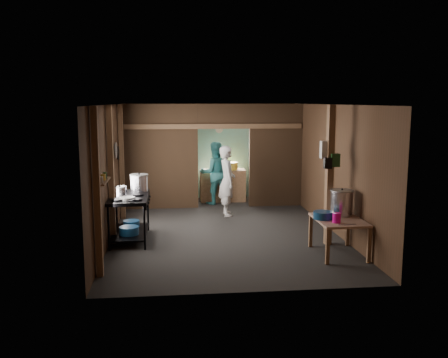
{
  "coord_description": "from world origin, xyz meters",
  "views": [
    {
      "loc": [
        -1.05,
        -10.05,
        2.67
      ],
      "look_at": [
        0.0,
        -0.2,
        1.1
      ],
      "focal_mm": 39.53,
      "sensor_mm": 36.0,
      "label": 1
    }
  ],
  "objects": [
    {
      "name": "pan_lid_big",
      "position": [
        -2.21,
        0.4,
        1.65
      ],
      "size": [
        0.03,
        0.34,
        0.34
      ],
      "primitive_type": "cylinder",
      "rotation": [
        0.0,
        1.57,
        0.0
      ],
      "color": "gray",
      "rests_on": "wall_left"
    },
    {
      "name": "worker_back",
      "position": [
        0.05,
        2.6,
        0.82
      ],
      "size": [
        0.89,
        0.74,
        1.63
      ],
      "primitive_type": "imported",
      "rotation": [
        0.0,
        0.0,
        3.31
      ],
      "color": "teal",
      "rests_on": "floor"
    },
    {
      "name": "partition_left",
      "position": [
        -1.32,
        2.2,
        1.3
      ],
      "size": [
        1.85,
        0.1,
        2.6
      ],
      "primitive_type": "cube",
      "color": "#472D1B",
      "rests_on": "floor"
    },
    {
      "name": "wall_left",
      "position": [
        -2.25,
        0.0,
        1.3
      ],
      "size": [
        0.0,
        7.0,
        2.6
      ],
      "primitive_type": "cube",
      "color": "#472C1C",
      "rests_on": "ground"
    },
    {
      "name": "ceiling",
      "position": [
        0.0,
        0.0,
        2.6
      ],
      "size": [
        4.5,
        7.0,
        0.0
      ],
      "primitive_type": "cube",
      "color": "#423F3C",
      "rests_on": "ground"
    },
    {
      "name": "wall_front",
      "position": [
        0.0,
        -3.5,
        1.3
      ],
      "size": [
        4.5,
        0.0,
        2.6
      ],
      "primitive_type": "cube",
      "color": "#472C1C",
      "rests_on": "ground"
    },
    {
      "name": "back_counter",
      "position": [
        0.3,
        2.95,
        0.42
      ],
      "size": [
        1.2,
        0.5,
        0.85
      ],
      "primitive_type": "cube",
      "color": "#91684B",
      "rests_on": "floor"
    },
    {
      "name": "wall_clock",
      "position": [
        0.25,
        3.4,
        1.9
      ],
      "size": [
        0.2,
        0.03,
        0.2
      ],
      "primitive_type": "cylinder",
      "rotation": [
        1.57,
        0.0,
        0.0
      ],
      "color": "beige",
      "rests_on": "wall_back"
    },
    {
      "name": "bag_green",
      "position": [
        1.92,
        -1.36,
        1.6
      ],
      "size": [
        0.16,
        0.12,
        0.24
      ],
      "primitive_type": "cube",
      "color": "#1D461D",
      "rests_on": "post_free"
    },
    {
      "name": "cross_beam",
      "position": [
        0.0,
        2.15,
        2.05
      ],
      "size": [
        4.4,
        0.12,
        0.12
      ],
      "primitive_type": "cube",
      "color": "#91684B",
      "rests_on": "wall_left"
    },
    {
      "name": "bag_black",
      "position": [
        1.78,
        -1.38,
        1.55
      ],
      "size": [
        0.14,
        0.1,
        0.2
      ],
      "primitive_type": "cube",
      "color": "black",
      "rests_on": "post_free"
    },
    {
      "name": "post_free",
      "position": [
        1.85,
        -1.3,
        1.3
      ],
      "size": [
        0.12,
        0.12,
        2.6
      ],
      "primitive_type": "cube",
      "color": "#91684B",
      "rests_on": "floor"
    },
    {
      "name": "partition_header",
      "position": [
        0.25,
        2.2,
        2.3
      ],
      "size": [
        1.3,
        0.1,
        0.6
      ],
      "primitive_type": "cube",
      "color": "#472D1B",
      "rests_on": "wall_back"
    },
    {
      "name": "jar_green",
      "position": [
        -2.15,
        -1.88,
        1.47
      ],
      "size": [
        0.06,
        0.06,
        0.1
      ],
      "primitive_type": "cylinder",
      "color": "#1D461D",
      "rests_on": "wall_shelf"
    },
    {
      "name": "blue_tub_back",
      "position": [
        -1.88,
        -0.29,
        0.24
      ],
      "size": [
        0.33,
        0.33,
        0.13
      ],
      "primitive_type": "cylinder",
      "color": "navy",
      "rests_on": "gas_range"
    },
    {
      "name": "pan_lid_small",
      "position": [
        -2.21,
        0.8,
        1.55
      ],
      "size": [
        0.03,
        0.3,
        0.3
      ],
      "primitive_type": "cylinder",
      "rotation": [
        0.0,
        1.57,
        0.0
      ],
      "color": "black",
      "rests_on": "wall_left"
    },
    {
      "name": "wall_shelf",
      "position": [
        -2.15,
        -2.1,
        1.4
      ],
      "size": [
        0.14,
        0.8,
        0.03
      ],
      "primitive_type": "cube",
      "color": "#91684B",
      "rests_on": "wall_left"
    },
    {
      "name": "stove_saucepan",
      "position": [
        -2.05,
        -0.13,
        0.93
      ],
      "size": [
        0.2,
        0.2,
        0.11
      ],
      "primitive_type": "cylinder",
      "rotation": [
        0.0,
        0.0,
        0.21
      ],
      "color": "silver",
      "rests_on": "gas_range"
    },
    {
      "name": "frying_pan",
      "position": [
        -1.88,
        -1.01,
        0.9
      ],
      "size": [
        0.48,
        0.59,
        0.07
      ],
      "primitive_type": null,
      "rotation": [
        0.0,
        0.0,
        -0.43
      ],
      "color": "gray",
      "rests_on": "gas_range"
    },
    {
      "name": "stove_pot_med",
      "position": [
        -2.05,
        -0.66,
        0.96
      ],
      "size": [
        0.28,
        0.28,
        0.21
      ],
      "primitive_type": null,
      "rotation": [
        0.0,
        0.0,
        0.2
      ],
      "color": "silver",
      "rests_on": "gas_range"
    },
    {
      "name": "cook",
      "position": [
        0.23,
        1.27,
        0.82
      ],
      "size": [
        0.42,
        0.62,
        1.64
      ],
      "primitive_type": "imported",
      "rotation": [
        0.0,
        0.0,
        1.62
      ],
      "color": "white",
      "rests_on": "floor"
    },
    {
      "name": "jar_yellow",
      "position": [
        -2.15,
        -2.1,
        1.47
      ],
      "size": [
        0.08,
        0.08,
        0.1
      ],
      "primitive_type": "cylinder",
      "color": "yellow",
      "rests_on": "wall_shelf"
    },
    {
      "name": "wall_back",
      "position": [
        0.0,
        3.5,
        1.3
      ],
      "size": [
        4.5,
        0.0,
        2.6
      ],
      "primitive_type": "cube",
      "color": "#472C1C",
      "rests_on": "ground"
    },
    {
      "name": "partition_right",
      "position": [
        1.57,
        2.2,
        1.3
      ],
      "size": [
        1.35,
        0.1,
        2.6
      ],
      "primitive_type": "cube",
      "color": "#472D1B",
      "rests_on": "floor"
    },
    {
      "name": "gas_range",
      "position": [
        -1.88,
        -0.63,
        0.44
      ],
      "size": [
        0.76,
        1.48,
        0.87
      ],
      "primitive_type": null,
      "color": "black",
      "rests_on": "floor"
    },
    {
      "name": "wash_basin",
      "position": [
        1.56,
        -1.9,
        0.7
      ],
      "size": [
        0.39,
        0.39,
        0.13
      ],
      "primitive_type": "cylinder",
      "rotation": [
        0.0,
        0.0,
        -0.15
      ],
      "color": "navy",
      "rests_on": "prep_table"
    },
    {
      "name": "post_left_c",
      "position": [
        -2.18,
        1.2,
        1.3
      ],
      "size": [
        0.1,
        0.12,
        2.6
      ],
      "primitive_type": "cube",
      "color": "#91684B",
      "rests_on": "floor"
    },
    {
      "name": "post_right",
      "position": [
        2.18,
        -0.2,
        1.3
      ],
      "size": [
        0.1,
        0.12,
        2.6
      ],
      "primitive_type": "cube",
      "color": "#91684B",
      "rests_on": "floor"
    },
    {
      "name": "stove_pot_large",
      "position": [
        -1.71,
        -0.16,
        1.04
      ],
      "size": [
        0.48,
        0.48,
        0.37
      ],
      "primitive_type": null,
      "rotation": [
        0.0,
        0.0,
        0.43
      ],
      "color": "silver",
      "rests_on": "gas_range"
    },
    {
      "name": "pink_bucket",
      "position": [
        1.7,
        -2.2,
        0.72
      ],
      "size": [
        0.17,
        0.17,
        0.17
      ],
      "primitive_type": "cylinder",
      "rotation": [
        0.0,
        0.0,
        -0.22
      ],
      "color": "#F20A9A",
      "rests_on": "prep_table"
    },
    {
      "name": "post_left_a",
      "position": [
        -2.18,
        -2.6,
        1.3
      ],
      "size": [
        0.1,
        0.12,
        2.6
      ],
      "primitive_type": "cube",
      "color": "#91684B",
      "rests_on": "floor"
    },
    {
      "name": "prep_table",
      "position": [
        1.83,
        -1.94,
        0.32
      ],
      "size": [
        0.79,
        1.08,
        0.64
      ],
      "primitive_type": null,
      "color": "tan",
      "rests_on": "floor"
    },
    {
      "name": "blue_tub_front",
      "position": [
        -1.88,
        -0.85,
        0.25
      ],
      "size": [
        0.37,
        0.37,
        0.15
      ],
      "primitive_type": "cylinder",
      "color": "navy",
      "rests_on": "gas_range"
    },
    {
      "name": "knife",
      "position": [
        1.82,
        -2.37,
        0.65
      ],
      "size": [
        0.3,
        0.04,
        0.01
      ],
      "primitive_type": "cube",
      "rotation": [
        0.0,
        0.0,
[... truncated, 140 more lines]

